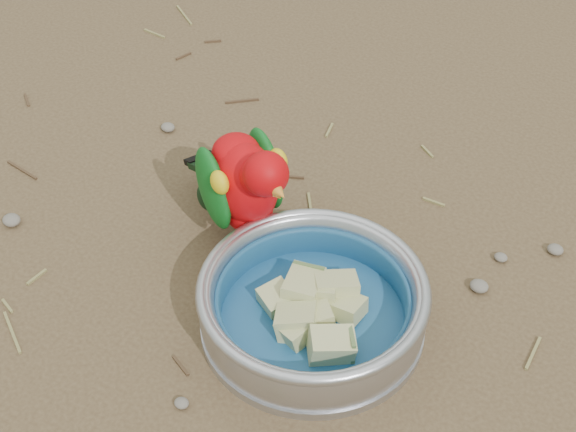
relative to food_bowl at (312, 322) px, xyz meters
The scene contains 6 objects.
ground 0.10m from the food_bowl, 164.37° to the left, with size 60.00×60.00×0.00m, color brown.
food_bowl is the anchor object (origin of this frame).
bowl_wall 0.03m from the food_bowl, ahead, with size 0.23×0.23×0.04m, color #B2B2BA, non-canonical shape.
fruit_wedges 0.02m from the food_bowl, ahead, with size 0.14×0.14×0.03m, color #BDBD7C, non-canonical shape.
lory_parrot 0.16m from the food_bowl, 150.34° to the left, with size 0.09×0.18×0.15m, color #C1050A, non-canonical shape.
ground_debris 0.09m from the food_bowl, 158.16° to the left, with size 0.90×0.80×0.01m, color olive, non-canonical shape.
Camera 1 is at (0.38, -0.54, 0.69)m, focal length 55.00 mm.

